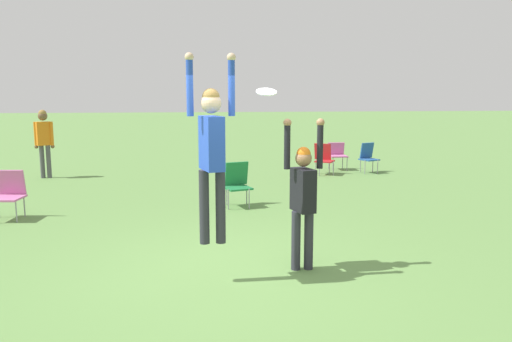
{
  "coord_description": "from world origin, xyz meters",
  "views": [
    {
      "loc": [
        -0.54,
        -6.15,
        2.28
      ],
      "look_at": [
        0.33,
        0.17,
        1.3
      ],
      "focal_mm": 35.0,
      "sensor_mm": 36.0,
      "label": 1
    }
  ],
  "objects": [
    {
      "name": "camping_chair_0",
      "position": [
        0.46,
        3.91,
        0.51
      ],
      "size": [
        0.61,
        0.66,
        0.9
      ],
      "rotation": [
        0.0,
        0.0,
        3.43
      ],
      "color": "gray",
      "rests_on": "ground_plane"
    },
    {
      "name": "person_spectator_near",
      "position": [
        -4.43,
        8.11,
        1.14
      ],
      "size": [
        0.53,
        0.36,
        1.87
      ],
      "rotation": [
        0.0,
        0.0,
        0.52
      ],
      "color": "#4C4C51",
      "rests_on": "ground_plane"
    },
    {
      "name": "person_jumping",
      "position": [
        -0.26,
        -0.28,
        1.71
      ],
      "size": [
        0.59,
        0.47,
        2.26
      ],
      "rotation": [
        0.0,
        0.0,
        1.81
      ],
      "color": "#2D2D38",
      "rests_on": "ground_plane"
    },
    {
      "name": "camping_chair_4",
      "position": [
        4.72,
        7.83,
        0.5
      ],
      "size": [
        0.59,
        0.64,
        0.88
      ],
      "rotation": [
        0.0,
        0.0,
        3.53
      ],
      "color": "gray",
      "rests_on": "ground_plane"
    },
    {
      "name": "ground_plane",
      "position": [
        0.0,
        0.0,
        0.0
      ],
      "size": [
        120.0,
        120.0,
        0.0
      ],
      "primitive_type": "plane",
      "color": "#608C47"
    },
    {
      "name": "camping_chair_2",
      "position": [
        4.0,
        8.55,
        0.5
      ],
      "size": [
        0.54,
        0.57,
        0.82
      ],
      "rotation": [
        0.0,
        0.0,
        3.1
      ],
      "color": "gray",
      "rests_on": "ground_plane"
    },
    {
      "name": "camping_chair_1",
      "position": [
        3.34,
        7.71,
        0.5
      ],
      "size": [
        0.66,
        0.73,
        0.88
      ],
      "rotation": [
        0.0,
        0.0,
        2.6
      ],
      "color": "gray",
      "rests_on": "ground_plane"
    },
    {
      "name": "camping_chair_3",
      "position": [
        -3.83,
        3.41,
        0.51
      ],
      "size": [
        0.6,
        0.64,
        0.9
      ],
      "rotation": [
        0.0,
        0.0,
        3.02
      ],
      "color": "gray",
      "rests_on": "ground_plane"
    },
    {
      "name": "person_defending",
      "position": [
        0.93,
        0.02,
        1.04
      ],
      "size": [
        0.53,
        0.42,
        1.98
      ],
      "rotation": [
        0.0,
        0.0,
        -1.33
      ],
      "color": "#2D2D38",
      "rests_on": "ground_plane"
    },
    {
      "name": "frisbee",
      "position": [
        0.44,
        0.0,
        2.31
      ],
      "size": [
        0.26,
        0.25,
        0.1
      ],
      "color": "white"
    }
  ]
}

